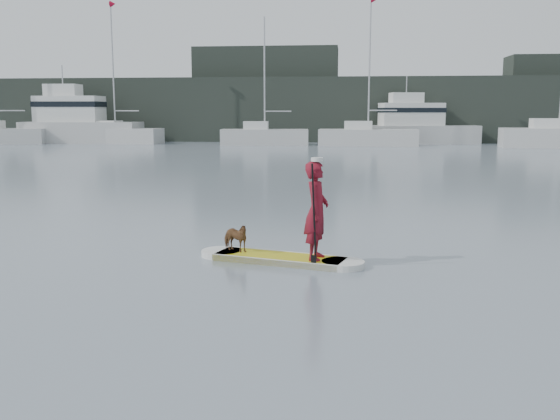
# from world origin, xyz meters

# --- Properties ---
(ground) EXTENTS (140.00, 140.00, 0.00)m
(ground) POSITION_xyz_m (0.00, 0.00, 0.00)
(ground) COLOR slate
(ground) RESTS_ON ground
(paddleboard) EXTENTS (3.21, 1.47, 0.12)m
(paddleboard) POSITION_xyz_m (-3.15, 3.49, 0.06)
(paddleboard) COLOR gold
(paddleboard) RESTS_ON ground
(paddler) EXTENTS (0.53, 0.72, 1.82)m
(paddler) POSITION_xyz_m (-2.45, 3.30, 1.03)
(paddler) COLOR maroon
(paddler) RESTS_ON paddleboard
(white_cap) EXTENTS (0.22, 0.22, 0.07)m
(white_cap) POSITION_xyz_m (-2.45, 3.30, 1.98)
(white_cap) COLOR silver
(white_cap) RESTS_ON paddler
(dog) EXTENTS (0.73, 0.61, 0.56)m
(dog) POSITION_xyz_m (-4.07, 3.75, 0.40)
(dog) COLOR #55301D
(dog) RESTS_ON paddleboard
(paddle) EXTENTS (0.11, 0.30, 2.00)m
(paddle) POSITION_xyz_m (-2.48, 2.98, 0.80)
(paddle) COLOR black
(paddle) RESTS_ON ground
(sailboat_b) EXTENTS (8.52, 3.33, 12.36)m
(sailboat_b) POSITION_xyz_m (-22.74, 46.34, 0.86)
(sailboat_b) COLOR beige
(sailboat_b) RESTS_ON ground
(sailboat_c) EXTENTS (7.62, 3.09, 10.68)m
(sailboat_c) POSITION_xyz_m (-9.09, 45.40, 0.79)
(sailboat_c) COLOR beige
(sailboat_c) RESTS_ON ground
(sailboat_d) EXTENTS (8.26, 2.73, 12.09)m
(sailboat_d) POSITION_xyz_m (-0.30, 45.03, 0.86)
(sailboat_d) COLOR beige
(sailboat_d) RESTS_ON ground
(sailboat_e) EXTENTS (8.96, 3.55, 12.70)m
(sailboat_e) POSITION_xyz_m (14.63, 43.72, 0.91)
(sailboat_e) COLOR beige
(sailboat_e) RESTS_ON ground
(motor_yacht_a) EXTENTS (10.24, 4.80, 5.91)m
(motor_yacht_a) POSITION_xyz_m (4.16, 48.69, 1.66)
(motor_yacht_a) COLOR beige
(motor_yacht_a) RESTS_ON ground
(motor_yacht_b) EXTENTS (10.63, 3.82, 6.97)m
(motor_yacht_b) POSITION_xyz_m (-26.51, 46.84, 1.96)
(motor_yacht_b) COLOR beige
(motor_yacht_b) RESTS_ON ground
(shore_mass) EXTENTS (90.00, 6.00, 6.00)m
(shore_mass) POSITION_xyz_m (0.00, 53.00, 3.00)
(shore_mass) COLOR black
(shore_mass) RESTS_ON ground
(shore_building_west) EXTENTS (14.00, 4.00, 9.00)m
(shore_building_west) POSITION_xyz_m (-10.00, 54.00, 4.50)
(shore_building_west) COLOR black
(shore_building_west) RESTS_ON ground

